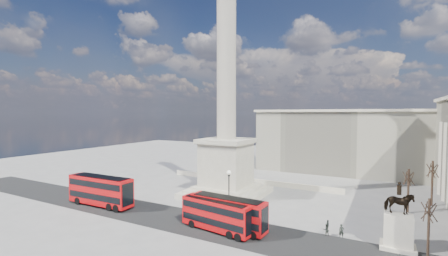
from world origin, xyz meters
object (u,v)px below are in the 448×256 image
Objects in this scene: nelsons_column at (226,128)px; red_bus_c at (228,213)px; red_bus_b at (217,215)px; pedestrian_walking at (341,231)px; pedestrian_standing at (326,230)px; equestrian_statue at (398,226)px; red_bus_a at (101,190)px; pedestrian_crossing at (328,225)px; victorian_lamp at (229,190)px.

nelsons_column is 4.56× the size of red_bus_c.
nelsons_column is at bearing 121.87° from red_bus_b.
nelsons_column is at bearing 142.00° from pedestrian_walking.
red_bus_c is (8.23, -15.03, -10.62)m from nelsons_column.
pedestrian_standing is at bearing -28.13° from nelsons_column.
equestrian_statue is 5.08× the size of pedestrian_standing.
pedestrian_walking is (21.98, -10.66, -12.04)m from nelsons_column.
red_bus_a reaches higher than red_bus_c.
pedestrian_crossing is at bearing -116.57° from pedestrian_standing.
red_bus_c is 7.11× the size of pedestrian_standing.
victorian_lamp is (6.15, -10.80, -8.72)m from nelsons_column.
equestrian_statue is (20.93, 5.35, 0.49)m from red_bus_b.
victorian_lamp is at bearing 12.28° from red_bus_a.
red_bus_b reaches higher than pedestrian_crossing.
red_bus_b is 0.97× the size of red_bus_c.
red_bus_b reaches higher than pedestrian_standing.
red_bus_a is 23.73m from red_bus_c.
nelsons_column is at bearing 44.69° from red_bus_a.
pedestrian_standing reaches higher than pedestrian_crossing.
pedestrian_standing is at bearing 7.05° from red_bus_a.
pedestrian_crossing is at bearing 36.29° from red_bus_b.
pedestrian_standing is at bearing 171.75° from pedestrian_walking.
victorian_lamp is at bearing 119.58° from red_bus_c.
red_bus_b is at bearing -171.89° from pedestrian_walking.
red_bus_a is at bearing 176.04° from pedestrian_walking.
nelsons_column reaches higher than victorian_lamp.
pedestrian_standing is (-7.91, -0.00, -1.92)m from equestrian_statue.
nelsons_column is at bearing -57.78° from pedestrian_standing.
pedestrian_standing is (11.93, 4.25, -1.53)m from red_bus_c.
pedestrian_crossing is (12.93, 6.97, -1.45)m from red_bus_b.
red_bus_c is at bearing -174.49° from pedestrian_walking.
nelsons_column reaches higher than pedestrian_walking.
pedestrian_standing is (20.17, -10.78, -12.15)m from nelsons_column.
pedestrian_walking is at bearing 0.51° from victorian_lamp.
equestrian_statue is (19.84, 4.25, 0.39)m from red_bus_c.
nelsons_column is at bearing 159.00° from equestrian_statue.
equestrian_statue is at bearing 0.05° from victorian_lamp.
equestrian_statue reaches higher than red_bus_c.
pedestrian_walking is (37.45, 5.38, -1.76)m from red_bus_a.
victorian_lamp reaches higher than pedestrian_walking.
pedestrian_crossing is (35.55, 6.88, -1.88)m from red_bus_a.
pedestrian_walking is 1.17× the size of pedestrian_crossing.
pedestrian_walking is at bearing -137.19° from pedestrian_crossing.
nelsons_column is at bearing 56.62° from pedestrian_crossing.
red_bus_b is at bearing -165.67° from equestrian_statue.
pedestrian_walking is at bearing 178.86° from equestrian_statue.
nelsons_column is 4.71× the size of red_bus_b.
victorian_lamp is 21.97m from equestrian_statue.
pedestrian_standing is 1.63m from pedestrian_crossing.
pedestrian_crossing is at bearing 168.53° from equestrian_statue.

